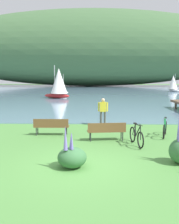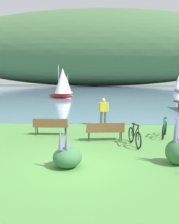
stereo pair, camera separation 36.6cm
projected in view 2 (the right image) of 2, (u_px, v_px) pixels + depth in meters
name	position (u px, v px, depth m)	size (l,w,h in m)	color
ground_plane	(76.00, 166.00, 8.55)	(200.00, 200.00, 0.00)	#518E42
bay_water	(99.00, 91.00, 55.60)	(180.00, 80.00, 0.04)	#6B8EA8
distant_hillside	(94.00, 49.00, 80.47)	(104.22, 28.00, 24.00)	#42663D
park_bench_near_camera	(51.00, 125.00, 12.98)	(1.80, 0.49, 0.88)	brown
park_bench_further_along	(105.00, 130.00, 11.82)	(1.85, 0.70, 0.88)	brown
bicycle_leaning_near_bench	(164.00, 129.00, 12.59)	(0.64, 1.69, 1.01)	black
bicycle_beside_path	(135.00, 137.00, 11.04)	(0.38, 1.75, 1.01)	black
person_at_shoreline	(103.00, 110.00, 15.40)	(0.61, 0.22, 1.71)	#4C4C51
echium_bush_closest_to_camera	(67.00, 156.00, 8.34)	(0.98, 0.98, 1.46)	#386B3D
echium_bush_mid_cluster	(178.00, 150.00, 8.61)	(0.86, 0.86, 1.76)	#386B3D
sailboat_nearest_to_shore	(66.00, 85.00, 42.69)	(2.46, 2.96, 3.47)	white
sailboat_mid_bay	(63.00, 83.00, 34.91)	(4.02, 2.96, 4.56)	#B22323
sailboat_toward_hillside	(179.00, 83.00, 50.37)	(2.37, 3.18, 3.62)	white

